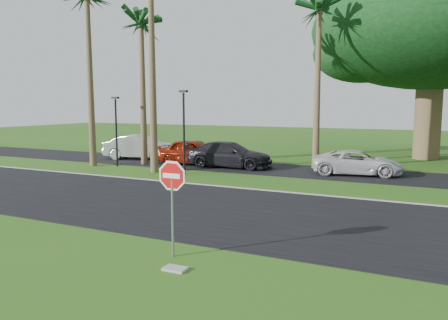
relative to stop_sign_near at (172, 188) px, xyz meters
name	(u,v)px	position (x,y,z in m)	size (l,w,h in m)	color
ground	(210,225)	(-0.50, 3.00, -1.77)	(120.00, 120.00, 0.00)	#285A16
road	(235,211)	(-0.50, 5.00, -1.76)	(120.00, 8.00, 0.02)	black
parking_strip	(309,171)	(-0.50, 15.50, -1.76)	(120.00, 5.00, 0.02)	black
curb	(272,191)	(-0.50, 9.05, -1.74)	(120.00, 0.12, 0.06)	gray
stop_sign_near	(172,188)	(0.00, 0.00, 0.00)	(1.05, 0.07, 2.62)	gray
palm_left_far	(87,0)	(-13.50, 12.00, 8.36)	(5.00, 5.00, 11.50)	brown
palm_left_mid	(141,27)	(-11.00, 14.00, 6.90)	(5.00, 5.00, 10.00)	brown
palm_center	(319,13)	(-0.50, 17.00, 7.39)	(5.00, 5.00, 10.50)	brown
canopy_tree	(433,30)	(5.50, 25.00, 7.17)	(16.50, 16.50, 13.12)	brown
streetlight_left	(116,127)	(-12.00, 12.50, 0.72)	(0.45, 0.25, 4.34)	black
streetlight_right	(184,127)	(-6.50, 11.50, 0.88)	(0.45, 0.25, 4.64)	black
car_silver	(141,147)	(-12.73, 15.97, -0.93)	(1.79, 5.13, 1.69)	silver
car_red	(194,152)	(-7.90, 15.14, -0.95)	(1.94, 4.82, 1.64)	maroon
car_dark	(229,155)	(-5.39, 15.08, -1.00)	(2.18, 5.37, 1.56)	black
car_minivan	(357,163)	(2.20, 15.48, -1.10)	(2.23, 4.83, 1.34)	silver
utility_slab	(175,269)	(0.54, -0.78, -1.74)	(0.55, 0.35, 0.06)	#9EA098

